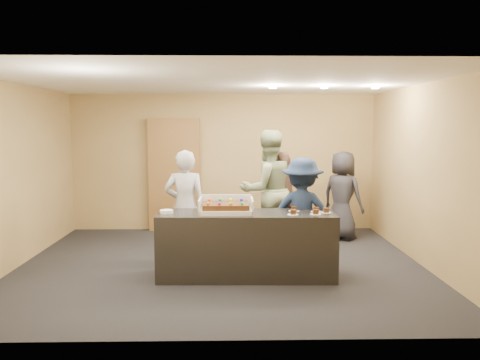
% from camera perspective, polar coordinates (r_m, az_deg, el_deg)
% --- Properties ---
extents(room, '(6.04, 6.00, 2.70)m').
position_cam_1_polar(room, '(6.86, -2.38, 0.55)').
color(room, black).
rests_on(room, ground).
extents(serving_counter, '(2.42, 0.75, 0.90)m').
position_cam_1_polar(serving_counter, '(6.46, 0.80, -7.93)').
color(serving_counter, black).
rests_on(serving_counter, floor).
extents(storage_cabinet, '(1.01, 0.15, 2.23)m').
position_cam_1_polar(storage_cabinet, '(9.35, -8.00, 0.62)').
color(storage_cabinet, brown).
rests_on(storage_cabinet, floor).
extents(cake_box, '(0.73, 0.50, 0.21)m').
position_cam_1_polar(cake_box, '(6.38, -1.72, -3.55)').
color(cake_box, white).
rests_on(cake_box, serving_counter).
extents(sheet_cake, '(0.62, 0.43, 0.12)m').
position_cam_1_polar(sheet_cake, '(6.34, -1.73, -3.15)').
color(sheet_cake, '#371C0C').
rests_on(sheet_cake, cake_box).
extents(plate_stack, '(0.18, 0.18, 0.04)m').
position_cam_1_polar(plate_stack, '(6.40, -8.95, -3.82)').
color(plate_stack, white).
rests_on(plate_stack, serving_counter).
extents(slice_a, '(0.15, 0.15, 0.07)m').
position_cam_1_polar(slice_a, '(6.25, 6.49, -4.03)').
color(slice_a, white).
rests_on(slice_a, serving_counter).
extents(slice_b, '(0.15, 0.15, 0.07)m').
position_cam_1_polar(slice_b, '(6.51, 6.61, -3.60)').
color(slice_b, white).
rests_on(slice_b, serving_counter).
extents(slice_c, '(0.15, 0.15, 0.07)m').
position_cam_1_polar(slice_c, '(6.31, 9.20, -3.96)').
color(slice_c, white).
rests_on(slice_c, serving_counter).
extents(slice_d, '(0.15, 0.15, 0.07)m').
position_cam_1_polar(slice_d, '(6.49, 9.28, -3.67)').
color(slice_d, white).
rests_on(slice_d, serving_counter).
extents(slice_e, '(0.15, 0.15, 0.07)m').
position_cam_1_polar(slice_e, '(6.45, 10.46, -3.76)').
color(slice_e, white).
rests_on(slice_e, serving_counter).
extents(person_server_grey, '(0.64, 0.43, 1.72)m').
position_cam_1_polar(person_server_grey, '(7.14, -6.71, -3.24)').
color(person_server_grey, '#B0B0B6').
rests_on(person_server_grey, floor).
extents(person_sage_man, '(1.18, 1.05, 2.01)m').
position_cam_1_polar(person_sage_man, '(7.83, 3.38, -1.26)').
color(person_sage_man, gray).
rests_on(person_sage_man, floor).
extents(person_navy_man, '(1.16, 0.83, 1.62)m').
position_cam_1_polar(person_navy_man, '(6.90, 7.59, -4.01)').
color(person_navy_man, '#182643').
rests_on(person_navy_man, floor).
extents(person_brown_extra, '(1.02, 0.90, 1.65)m').
position_cam_1_polar(person_brown_extra, '(7.96, 5.32, -2.46)').
color(person_brown_extra, brown).
rests_on(person_brown_extra, floor).
extents(person_dark_suit, '(0.93, 0.92, 1.62)m').
position_cam_1_polar(person_dark_suit, '(8.77, 12.36, -1.85)').
color(person_dark_suit, '#242328').
rests_on(person_dark_suit, floor).
extents(ceiling_spotlights, '(1.72, 0.12, 0.03)m').
position_cam_1_polar(ceiling_spotlights, '(7.49, 10.21, 11.06)').
color(ceiling_spotlights, '#FFEAC6').
rests_on(ceiling_spotlights, ceiling).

